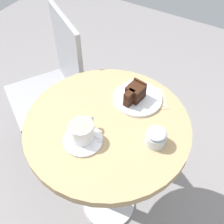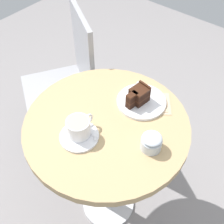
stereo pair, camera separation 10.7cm
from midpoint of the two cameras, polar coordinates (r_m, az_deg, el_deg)
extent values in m
cube|color=gray|center=(1.73, -2.50, -18.30)|extent=(4.40, 4.40, 0.01)
cylinder|color=tan|center=(1.10, -3.74, -2.99)|extent=(0.65, 0.65, 0.03)
cylinder|color=silver|center=(1.40, -3.00, -12.30)|extent=(0.07, 0.07, 0.69)
cylinder|color=silver|center=(1.71, -2.52, -18.12)|extent=(0.29, 0.29, 0.02)
cylinder|color=white|center=(1.04, -8.87, -5.84)|extent=(0.15, 0.15, 0.01)
cylinder|color=white|center=(1.02, -9.17, -4.10)|extent=(0.09, 0.09, 0.07)
cylinder|color=#D6B789|center=(0.99, -9.40, -2.89)|extent=(0.08, 0.08, 0.00)
torus|color=white|center=(1.04, -7.50, -2.22)|extent=(0.05, 0.01, 0.05)
cube|color=silver|center=(1.05, -7.23, -4.39)|extent=(0.03, 0.08, 0.00)
ellipsoid|color=silver|center=(1.02, -5.40, -5.96)|extent=(0.02, 0.02, 0.00)
cylinder|color=white|center=(1.17, 2.61, 2.64)|extent=(0.20, 0.20, 0.01)
cube|color=black|center=(1.15, 2.10, 3.18)|extent=(0.08, 0.07, 0.03)
cube|color=black|center=(1.13, 0.78, 1.98)|extent=(0.05, 0.03, 0.03)
cube|color=#381C0F|center=(1.14, 2.12, 3.76)|extent=(0.08, 0.07, 0.01)
cube|color=#381C0F|center=(1.12, 0.79, 2.56)|extent=(0.05, 0.03, 0.01)
cube|color=black|center=(1.13, 2.14, 4.36)|extent=(0.08, 0.07, 0.03)
cube|color=black|center=(1.10, 0.80, 3.16)|extent=(0.05, 0.03, 0.03)
cube|color=#381C0F|center=(1.12, 2.17, 4.97)|extent=(0.08, 0.07, 0.01)
cube|color=#381C0F|center=(1.09, 0.81, 3.77)|extent=(0.05, 0.03, 0.01)
cube|color=#381C0F|center=(1.15, 3.04, 4.84)|extent=(0.02, 0.06, 0.07)
cube|color=silver|center=(1.17, 0.36, 3.47)|extent=(0.12, 0.03, 0.00)
cube|color=silver|center=(1.22, 1.48, 5.83)|extent=(0.04, 0.03, 0.00)
cube|color=tan|center=(1.18, 5.41, 2.54)|extent=(0.17, 0.17, 0.00)
cube|color=tan|center=(1.17, 4.68, 2.55)|extent=(0.16, 0.16, 0.00)
cylinder|color=#9E9EA3|center=(1.94, -19.90, -0.42)|extent=(0.02, 0.02, 0.42)
cylinder|color=#9E9EA3|center=(1.72, -17.36, -7.59)|extent=(0.02, 0.02, 0.42)
cylinder|color=#9E9EA3|center=(1.96, -10.99, 2.84)|extent=(0.02, 0.02, 0.42)
cylinder|color=#9E9EA3|center=(1.75, -7.36, -3.81)|extent=(0.02, 0.02, 0.42)
cube|color=#9E9EA3|center=(1.67, -15.32, 2.83)|extent=(0.52, 0.52, 0.02)
cube|color=#9E9EA3|center=(1.55, -10.89, 11.20)|extent=(0.21, 0.32, 0.45)
cylinder|color=silver|center=(1.02, 5.91, -5.59)|extent=(0.08, 0.08, 0.05)
ellipsoid|color=silver|center=(0.99, 6.06, -4.49)|extent=(0.07, 0.07, 0.02)
camera|label=1|loc=(0.05, -92.87, -3.20)|focal=45.00mm
camera|label=2|loc=(0.05, 87.13, 3.20)|focal=45.00mm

